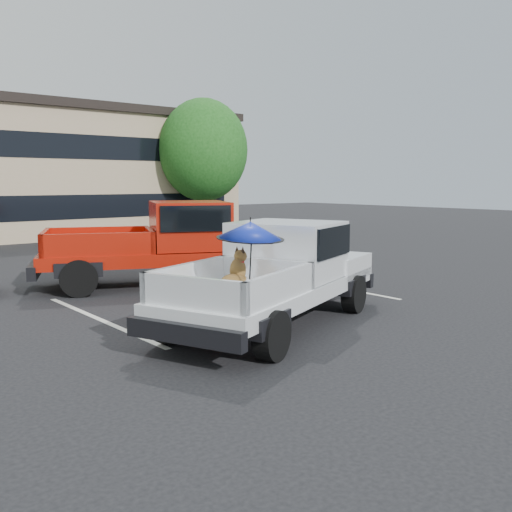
% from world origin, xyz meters
% --- Properties ---
extents(ground, '(90.00, 90.00, 0.00)m').
position_xyz_m(ground, '(0.00, 0.00, 0.00)').
color(ground, black).
rests_on(ground, ground).
extents(stripe_left, '(0.12, 5.00, 0.01)m').
position_xyz_m(stripe_left, '(-3.00, 2.00, 0.00)').
color(stripe_left, silver).
rests_on(stripe_left, ground).
extents(stripe_right, '(0.12, 5.00, 0.01)m').
position_xyz_m(stripe_right, '(3.00, 2.00, 0.00)').
color(stripe_right, silver).
rests_on(stripe_right, ground).
extents(motel_building, '(20.40, 8.40, 6.30)m').
position_xyz_m(motel_building, '(2.00, 20.99, 3.21)').
color(motel_building, tan).
rests_on(motel_building, ground).
extents(tree_right, '(4.46, 4.46, 6.78)m').
position_xyz_m(tree_right, '(9.00, 16.00, 4.21)').
color(tree_right, '#332114').
rests_on(tree_right, ground).
extents(tree_back, '(4.68, 4.68, 7.11)m').
position_xyz_m(tree_back, '(6.00, 24.00, 4.41)').
color(tree_back, '#332114').
rests_on(tree_back, ground).
extents(silver_pickup, '(6.01, 3.91, 2.06)m').
position_xyz_m(silver_pickup, '(-0.43, -0.32, 1.05)').
color(silver_pickup, black).
rests_on(silver_pickup, ground).
extents(red_pickup, '(6.79, 4.67, 2.12)m').
position_xyz_m(red_pickup, '(0.32, 4.32, 1.16)').
color(red_pickup, black).
rests_on(red_pickup, ground).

